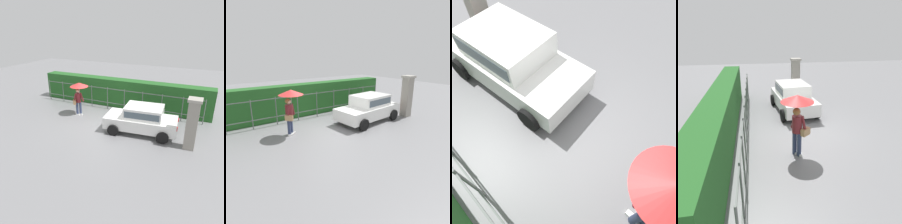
{
  "view_description": "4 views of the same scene",
  "coord_description": "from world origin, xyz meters",
  "views": [
    {
      "loc": [
        5.5,
        -9.9,
        5.32
      ],
      "look_at": [
        0.82,
        0.21,
        0.79
      ],
      "focal_mm": 34.4,
      "sensor_mm": 36.0,
      "label": 1
    },
    {
      "loc": [
        -4.86,
        -7.53,
        3.61
      ],
      "look_at": [
        0.6,
        0.14,
        0.84
      ],
      "focal_mm": 31.61,
      "sensor_mm": 36.0,
      "label": 2
    },
    {
      "loc": [
        -1.1,
        2.01,
        4.43
      ],
      "look_at": [
        0.59,
        0.29,
        0.77
      ],
      "focal_mm": 34.52,
      "sensor_mm": 36.0,
      "label": 3
    },
    {
      "loc": [
        -8.13,
        2.01,
        4.07
      ],
      "look_at": [
        0.33,
        0.59,
        0.8
      ],
      "focal_mm": 34.96,
      "sensor_mm": 36.0,
      "label": 4
    }
  ],
  "objects": [
    {
      "name": "car",
      "position": [
        2.62,
        0.05,
        0.8
      ],
      "size": [
        3.87,
        2.16,
        1.48
      ],
      "rotation": [
        0.0,
        0.0,
        3.24
      ],
      "color": "white",
      "rests_on": "ground"
    },
    {
      "name": "pedestrian",
      "position": [
        -1.64,
        0.67,
        1.64
      ],
      "size": [
        1.1,
        1.1,
        2.11
      ],
      "rotation": [
        0.0,
        0.0,
        -0.87
      ],
      "color": "#2D3856",
      "rests_on": "ground"
    },
    {
      "name": "fence_section",
      "position": [
        0.07,
        2.41,
        0.83
      ],
      "size": [
        10.97,
        0.05,
        1.5
      ],
      "color": "#59605B",
      "rests_on": "ground"
    },
    {
      "name": "ground_plane",
      "position": [
        0.0,
        0.0,
        0.0
      ],
      "size": [
        40.0,
        40.0,
        0.0
      ],
      "primitive_type": "plane",
      "color": "slate"
    }
  ]
}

